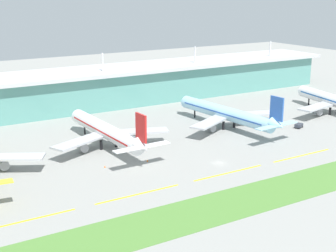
{
  "coord_description": "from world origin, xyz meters",
  "views": [
    {
      "loc": [
        -100.16,
        -130.1,
        59.09
      ],
      "look_at": [
        -3.07,
        29.5,
        7.0
      ],
      "focal_mm": 52.75,
      "sensor_mm": 36.0,
      "label": 1
    }
  ],
  "objects_px": {
    "airliner_farthest": "(334,101)",
    "pushback_tug": "(299,125)",
    "safety_cone_nose_front": "(147,161)",
    "airliner_near_middle": "(107,131)",
    "airliner_far_middle": "(227,114)",
    "safety_cone_left_wingtip": "(105,167)"
  },
  "relations": [
    {
      "from": "airliner_farthest",
      "to": "pushback_tug",
      "type": "height_order",
      "value": "airliner_farthest"
    },
    {
      "from": "safety_cone_nose_front",
      "to": "airliner_near_middle",
      "type": "bearing_deg",
      "value": 103.5
    },
    {
      "from": "pushback_tug",
      "to": "safety_cone_nose_front",
      "type": "relative_size",
      "value": 7.12
    },
    {
      "from": "airliner_far_middle",
      "to": "airliner_farthest",
      "type": "bearing_deg",
      "value": -6.44
    },
    {
      "from": "pushback_tug",
      "to": "safety_cone_nose_front",
      "type": "distance_m",
      "value": 78.3
    },
    {
      "from": "airliner_near_middle",
      "to": "airliner_far_middle",
      "type": "height_order",
      "value": "same"
    },
    {
      "from": "pushback_tug",
      "to": "airliner_near_middle",
      "type": "bearing_deg",
      "value": 167.39
    },
    {
      "from": "airliner_farthest",
      "to": "safety_cone_left_wingtip",
      "type": "height_order",
      "value": "airliner_farthest"
    },
    {
      "from": "safety_cone_left_wingtip",
      "to": "safety_cone_nose_front",
      "type": "relative_size",
      "value": 1.0
    },
    {
      "from": "airliner_near_middle",
      "to": "pushback_tug",
      "type": "relative_size",
      "value": 12.61
    },
    {
      "from": "airliner_near_middle",
      "to": "airliner_farthest",
      "type": "xyz_separation_m",
      "value": [
        117.07,
        -8.99,
        -0.01
      ]
    },
    {
      "from": "pushback_tug",
      "to": "safety_cone_left_wingtip",
      "type": "relative_size",
      "value": 7.12
    },
    {
      "from": "pushback_tug",
      "to": "airliner_far_middle",
      "type": "bearing_deg",
      "value": 148.65
    },
    {
      "from": "airliner_far_middle",
      "to": "airliner_farthest",
      "type": "distance_m",
      "value": 61.03
    },
    {
      "from": "airliner_near_middle",
      "to": "safety_cone_left_wingtip",
      "type": "relative_size",
      "value": 89.78
    },
    {
      "from": "airliner_near_middle",
      "to": "pushback_tug",
      "type": "bearing_deg",
      "value": -12.61
    },
    {
      "from": "airliner_farthest",
      "to": "safety_cone_nose_front",
      "type": "height_order",
      "value": "airliner_farthest"
    },
    {
      "from": "safety_cone_nose_front",
      "to": "pushback_tug",
      "type": "bearing_deg",
      "value": 2.74
    },
    {
      "from": "airliner_far_middle",
      "to": "airliner_near_middle",
      "type": "bearing_deg",
      "value": 177.83
    },
    {
      "from": "airliner_near_middle",
      "to": "safety_cone_left_wingtip",
      "type": "bearing_deg",
      "value": -116.52
    },
    {
      "from": "airliner_farthest",
      "to": "safety_cone_nose_front",
      "type": "xyz_separation_m",
      "value": [
        -111.68,
        -13.46,
        -6.09
      ]
    },
    {
      "from": "pushback_tug",
      "to": "airliner_farthest",
      "type": "bearing_deg",
      "value": 16.18
    }
  ]
}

